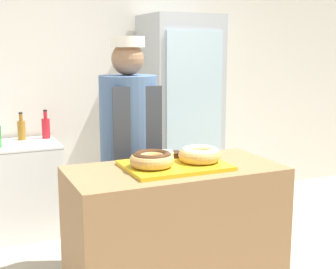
# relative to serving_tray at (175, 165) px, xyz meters

# --- Properties ---
(wall_back) EXTENTS (8.00, 0.06, 2.70)m
(wall_back) POSITION_rel_serving_tray_xyz_m (0.00, 2.13, 0.40)
(wall_back) COLOR silver
(wall_back) RESTS_ON ground_plane
(display_counter) EXTENTS (1.25, 0.62, 0.94)m
(display_counter) POSITION_rel_serving_tray_xyz_m (0.00, 0.00, -0.48)
(display_counter) COLOR #997047
(display_counter) RESTS_ON ground_plane
(serving_tray) EXTENTS (0.59, 0.44, 0.02)m
(serving_tray) POSITION_rel_serving_tray_xyz_m (0.00, 0.00, 0.00)
(serving_tray) COLOR yellow
(serving_tray) RESTS_ON display_counter
(donut_chocolate_glaze) EXTENTS (0.26, 0.26, 0.09)m
(donut_chocolate_glaze) POSITION_rel_serving_tray_xyz_m (-0.15, -0.02, 0.06)
(donut_chocolate_glaze) COLOR tan
(donut_chocolate_glaze) RESTS_ON serving_tray
(donut_light_glaze) EXTENTS (0.26, 0.26, 0.09)m
(donut_light_glaze) POSITION_rel_serving_tray_xyz_m (0.15, -0.02, 0.06)
(donut_light_glaze) COLOR tan
(donut_light_glaze) RESTS_ON serving_tray
(donut_mini_center) EXTENTS (0.12, 0.12, 0.05)m
(donut_mini_center) POSITION_rel_serving_tray_xyz_m (0.00, 0.15, 0.04)
(donut_mini_center) COLOR tan
(donut_mini_center) RESTS_ON serving_tray
(brownie_back_left) EXTENTS (0.09, 0.09, 0.03)m
(brownie_back_left) POSITION_rel_serving_tray_xyz_m (-0.06, 0.15, 0.03)
(brownie_back_left) COLOR #382111
(brownie_back_left) RESTS_ON serving_tray
(brownie_back_right) EXTENTS (0.09, 0.09, 0.03)m
(brownie_back_right) POSITION_rel_serving_tray_xyz_m (0.06, 0.15, 0.03)
(brownie_back_right) COLOR #382111
(brownie_back_right) RESTS_ON serving_tray
(baker_person) EXTENTS (0.40, 0.40, 1.71)m
(baker_person) POSITION_rel_serving_tray_xyz_m (-0.06, 0.64, -0.06)
(baker_person) COLOR #4C4C51
(baker_person) RESTS_ON ground_plane
(beverage_fridge) EXTENTS (0.69, 0.64, 1.95)m
(beverage_fridge) POSITION_rel_serving_tray_xyz_m (0.87, 1.75, 0.02)
(beverage_fridge) COLOR #ADB2B7
(beverage_fridge) RESTS_ON ground_plane
(chest_freezer) EXTENTS (1.01, 0.59, 0.82)m
(chest_freezer) POSITION_rel_serving_tray_xyz_m (-0.86, 1.76, -0.54)
(chest_freezer) COLOR white
(chest_freezer) RESTS_ON ground_plane
(bottle_red) EXTENTS (0.07, 0.07, 0.27)m
(bottle_red) POSITION_rel_serving_tray_xyz_m (-0.42, 1.92, -0.04)
(bottle_red) COLOR red
(bottle_red) RESTS_ON chest_freezer
(bottle_amber) EXTENTS (0.07, 0.07, 0.25)m
(bottle_amber) POSITION_rel_serving_tray_xyz_m (-0.64, 1.93, -0.04)
(bottle_amber) COLOR #99661E
(bottle_amber) RESTS_ON chest_freezer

